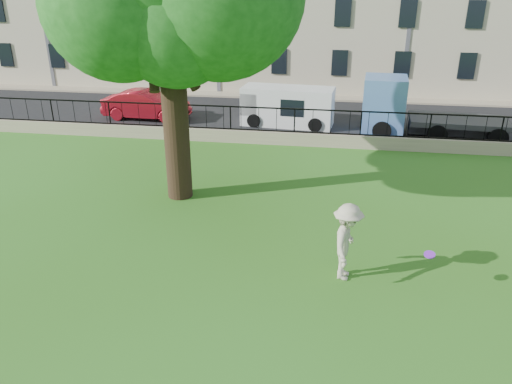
% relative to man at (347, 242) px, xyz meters
% --- Properties ---
extents(ground, '(120.00, 120.00, 0.00)m').
position_rel_man_xyz_m(ground, '(-2.28, -1.01, -1.03)').
color(ground, '#316217').
rests_on(ground, ground).
extents(retaining_wall, '(50.00, 0.40, 0.60)m').
position_rel_man_xyz_m(retaining_wall, '(-2.28, 10.99, -0.73)').
color(retaining_wall, gray).
rests_on(retaining_wall, ground).
extents(iron_railing, '(50.00, 0.05, 1.13)m').
position_rel_man_xyz_m(iron_railing, '(-2.28, 10.99, 0.12)').
color(iron_railing, black).
rests_on(iron_railing, retaining_wall).
extents(street, '(60.00, 9.00, 0.01)m').
position_rel_man_xyz_m(street, '(-2.28, 15.69, -1.03)').
color(street, black).
rests_on(street, ground).
extents(sidewalk, '(60.00, 1.40, 0.12)m').
position_rel_man_xyz_m(sidewalk, '(-2.28, 20.89, -0.97)').
color(sidewalk, gray).
rests_on(sidewalk, ground).
extents(man, '(0.97, 1.44, 2.06)m').
position_rel_man_xyz_m(man, '(0.00, 0.00, 0.00)').
color(man, '#BAB097').
rests_on(man, ground).
extents(frisbee, '(0.32, 0.31, 0.12)m').
position_rel_man_xyz_m(frisbee, '(1.98, -0.30, -0.01)').
color(frisbee, purple).
extents(red_sedan, '(4.78, 1.84, 1.56)m').
position_rel_man_xyz_m(red_sedan, '(-10.70, 14.39, -0.25)').
color(red_sedan, '#B51625').
rests_on(red_sedan, street).
extents(white_van, '(4.87, 2.29, 1.98)m').
position_rel_man_xyz_m(white_van, '(-2.92, 14.39, -0.04)').
color(white_van, silver).
rests_on(white_van, street).
extents(blue_truck, '(6.83, 2.86, 2.80)m').
position_rel_man_xyz_m(blue_truck, '(4.22, 13.39, 0.37)').
color(blue_truck, '#547DC4').
rests_on(blue_truck, street).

